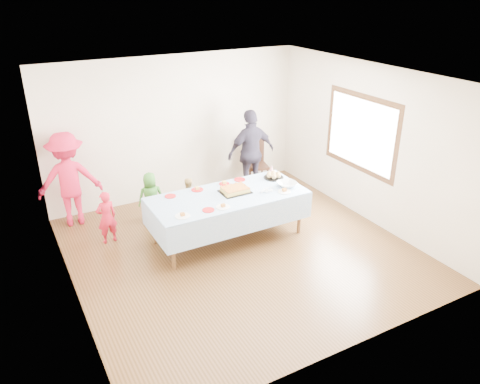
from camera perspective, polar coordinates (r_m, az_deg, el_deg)
The scene contains 22 objects.
ground at distance 7.46m, azimuth 0.02°, elevation -7.06°, with size 5.00×5.00×0.00m, color #493015.
room_walls at distance 6.73m, azimuth 0.41°, elevation 6.02°, with size 5.04×5.04×2.72m.
party_table at distance 7.46m, azimuth -1.50°, elevation -0.75°, with size 2.50×1.10×0.78m.
birthday_cake at distance 7.52m, azimuth -0.62°, elevation 0.26°, with size 0.47×0.36×0.08m.
rolls_tray at distance 8.08m, azimuth 4.13°, elevation 2.00°, with size 0.34×0.34×0.10m.
punch_bowl at distance 7.76m, azimuth 5.76°, elevation 0.93°, with size 0.32×0.32×0.08m, color silver.
party_hat at distance 8.27m, azimuth 3.87°, elevation 2.81°, with size 0.09×0.09×0.16m, color white.
fork_pile at distance 7.52m, azimuth 3.27°, elevation 0.18°, with size 0.24×0.18×0.07m, color white, non-canonical shape.
plate_red_far_a at distance 7.46m, azimuth -8.49°, elevation -0.50°, with size 0.18×0.18×0.01m, color red.
plate_red_far_b at distance 7.64m, azimuth -5.23°, elevation 0.29°, with size 0.20×0.20×0.01m, color red.
plate_red_far_c at distance 7.83m, azimuth -1.92°, elevation 1.00°, with size 0.18×0.18×0.01m, color red.
plate_red_far_d at distance 7.99m, azimuth -0.04°, elevation 1.53°, with size 0.19×0.19×0.01m, color red.
plate_red_near at distance 6.96m, azimuth -3.88°, elevation -2.20°, with size 0.19×0.19×0.01m, color red.
plate_white_left at distance 6.82m, azimuth -7.01°, elevation -2.92°, with size 0.22×0.22×0.01m, color white.
plate_white_mid at distance 7.04m, azimuth -2.08°, elevation -1.84°, with size 0.21×0.21×0.01m, color white.
plate_white_right at distance 7.57m, azimuth 5.43°, elevation 0.06°, with size 0.21×0.21×0.01m, color white.
dining_chair at distance 9.53m, azimuth 1.86°, elevation 3.89°, with size 0.52×0.52×1.00m.
toddler_left at distance 7.77m, azimuth -15.95°, elevation -2.98°, with size 0.32×0.21×0.89m, color red.
toddler_mid at distance 8.24m, azimuth -10.79°, elevation -0.70°, with size 0.45×0.29×0.92m, color #387B29.
toddler_right at distance 8.33m, azimuth -6.35°, elevation -0.73°, with size 0.36×0.28×0.75m, color tan.
adult_left at distance 8.42m, azimuth -20.13°, elevation 1.46°, with size 1.06×0.61×1.65m, color red.
adult_right at distance 9.08m, azimuth 1.36°, elevation 4.82°, with size 0.99×0.41×1.69m, color #302B3B.
Camera 1 is at (-3.06, -5.57, 3.91)m, focal length 35.00 mm.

